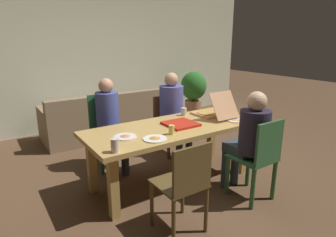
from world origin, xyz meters
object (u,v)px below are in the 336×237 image
Objects in this scene: chair_2 at (169,123)px; plate_1 at (236,120)px; plate_2 at (155,139)px; drinking_glass_0 at (172,130)px; drinking_glass_1 at (184,112)px; chair_3 at (185,183)px; person_1 at (110,118)px; couch at (106,120)px; drinking_glass_2 at (115,145)px; dining_table at (173,133)px; person_2 at (173,107)px; chair_0 at (258,159)px; pizza_box_0 at (181,124)px; plate_0 at (125,136)px; pizza_box_1 at (212,112)px; chair_1 at (106,129)px; potted_plant at (193,90)px; person_0 at (249,136)px.

chair_2 is 4.05× the size of plate_1.
drinking_glass_0 reaches higher than plate_2.
chair_3 is at bearing -126.50° from drinking_glass_1.
person_1 is 11.89× the size of drinking_glass_0.
drinking_glass_1 is 1.92m from couch.
chair_2 is at bearing 40.71° from drinking_glass_2.
dining_table is 0.89m from person_2.
chair_0 is 1.92m from person_1.
pizza_box_0 is 0.75m from plate_0.
drinking_glass_2 is 0.06× the size of couch.
chair_2 is at bearing 90.00° from chair_0.
dining_table is 15.83× the size of drinking_glass_2.
chair_1 is at bearing 145.38° from pizza_box_1.
potted_plant is (1.71, 1.52, 0.12)m from chair_2.
chair_1 is 1.79m from chair_3.
plate_1 is (1.27, -1.03, 0.02)m from person_1.
potted_plant is (1.71, 3.23, 0.09)m from chair_0.
chair_0 is 0.75× the size of person_2.
plate_1 and plate_2 have the same top height.
chair_0 is 2.59× the size of pizza_box_0.
chair_1 is 1.36m from drinking_glass_2.
potted_plant reaches higher than chair_3.
plate_1 is (1.43, -0.22, 0.00)m from plate_0.
couch is (0.89, 2.48, -0.50)m from drinking_glass_2.
plate_2 is 0.11× the size of couch.
drinking_glass_0 is 0.79× the size of drinking_glass_2.
person_2 reaches higher than pizza_box_0.
plate_1 is 1.63× the size of drinking_glass_2.
person_0 is 11.64× the size of drinking_glass_0.
person_2 is (1.00, -0.19, 0.20)m from chair_1.
person_2 is 1.78m from drinking_glass_2.
chair_0 is 8.99× the size of drinking_glass_0.
person_0 is 3.35× the size of pizza_box_0.
drinking_glass_2 reaches higher than drinking_glass_0.
drinking_glass_1 reaches higher than plate_2.
pizza_box_1 is 4.27× the size of drinking_glass_2.
potted_plant is at bearing 61.32° from plate_1.
chair_3 is at bearing -154.32° from plate_1.
person_1 is at bearing 90.00° from chair_3.
dining_table is 9.71× the size of plate_1.
chair_2 reaches higher than plate_0.
drinking_glass_2 reaches higher than plate_1.
drinking_glass_1 is at bearing 53.50° from chair_3.
pizza_box_0 is at bearing -87.08° from couch.
chair_2 reaches higher than drinking_glass_1.
drinking_glass_2 reaches higher than plate_0.
couch is at bearing 100.45° from person_0.
chair_0 reaches higher than drinking_glass_2.
chair_2 reaches higher than drinking_glass_2.
drinking_glass_0 is at bearing 145.44° from person_0.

